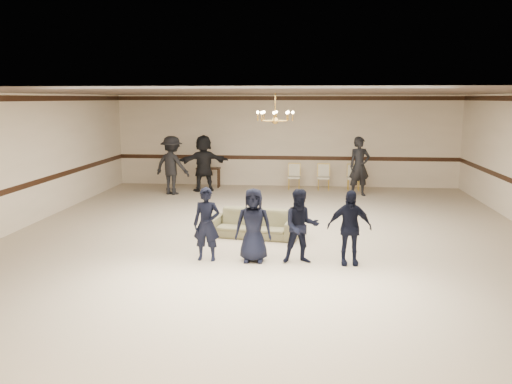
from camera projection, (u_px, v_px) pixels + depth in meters
room at (272, 165)px, 12.11m from camera, size 12.01×14.01×3.21m
chair_rail at (286, 158)px, 19.06m from camera, size 12.00×0.02×0.14m
crown_molding at (286, 98)px, 18.70m from camera, size 12.00×0.02×0.14m
chandelier at (275, 107)px, 12.87m from camera, size 0.94×0.94×0.89m
boy_a at (207, 224)px, 10.31m from camera, size 0.53×0.36×1.42m
boy_b at (253, 225)px, 10.22m from camera, size 0.70×0.47×1.42m
boy_c at (301, 226)px, 10.14m from camera, size 0.77×0.64×1.42m
boy_d at (349, 227)px, 10.05m from camera, size 0.86×0.41×1.42m
settee at (253, 223)px, 12.15m from camera, size 2.16×1.11×0.60m
adult_left at (172, 165)px, 17.40m from camera, size 1.39×1.08×1.89m
adult_mid at (204, 163)px, 18.00m from camera, size 1.84×1.13×1.89m
adult_right at (359, 166)px, 17.11m from camera, size 0.80×0.65×1.89m
banquet_chair_left at (294, 177)px, 18.37m from camera, size 0.43×0.43×0.87m
banquet_chair_mid at (324, 177)px, 18.28m from camera, size 0.45×0.45×0.87m
banquet_chair_right at (353, 178)px, 18.18m from camera, size 0.43×0.43×0.87m
console_table at (208, 177)px, 18.88m from camera, size 0.83×0.37×0.69m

